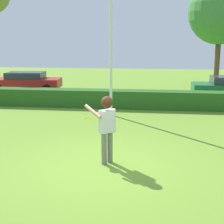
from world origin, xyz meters
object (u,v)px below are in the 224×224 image
object	(u,v)px
frisbee	(88,119)
maple_tree	(220,12)
lamppost	(111,40)
person	(107,122)
parked_car_red	(26,81)

from	to	relation	value
frisbee	maple_tree	xyz separation A→B (m)	(5.95, 14.91, 3.87)
lamppost	maple_tree	distance (m)	11.53
person	maple_tree	distance (m)	16.64
person	parked_car_red	size ratio (longest dim) A/B	0.41
person	lamppost	size ratio (longest dim) A/B	0.31
person	maple_tree	bearing A→B (deg)	70.49
person	parked_car_red	bearing A→B (deg)	120.59
maple_tree	person	bearing A→B (deg)	-109.51
frisbee	parked_car_red	world-z (taller)	parked_car_red
maple_tree	lamppost	bearing A→B (deg)	-122.00
lamppost	maple_tree	size ratio (longest dim) A/B	0.80
person	parked_car_red	world-z (taller)	person
frisbee	lamppost	size ratio (longest dim) A/B	0.05
frisbee	maple_tree	world-z (taller)	maple_tree
person	maple_tree	xyz separation A→B (m)	(5.40, 15.26, 3.87)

